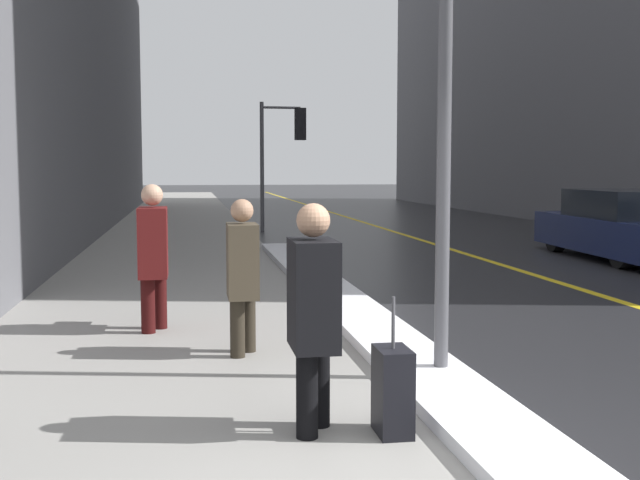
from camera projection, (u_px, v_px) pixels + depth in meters
name	position (u px, v px, depth m)	size (l,w,h in m)	color
sidewalk_slab	(178.00, 244.00, 19.05)	(4.00, 80.00, 0.01)	gray
road_centre_stripe	(421.00, 240.00, 20.03)	(0.16, 80.00, 0.00)	gold
snow_bank_curb	(339.00, 299.00, 10.71)	(0.72, 14.70, 0.12)	white
lamp_post	(445.00, 67.00, 6.62)	(0.28, 0.28, 4.33)	#515156
traffic_light_near	(286.00, 139.00, 22.55)	(1.31, 0.35, 3.63)	#515156
pedestrian_in_glasses	(313.00, 307.00, 5.39)	(0.30, 0.51, 1.57)	black
pedestrian_nearside	(243.00, 269.00, 7.65)	(0.29, 0.49, 1.51)	#2A241B
pedestrian_trailing	(153.00, 250.00, 8.78)	(0.31, 0.74, 1.63)	#340C0C
parked_car_navy	(625.00, 227.00, 15.82)	(2.09, 4.84, 1.37)	navy
rolling_suitcase	(393.00, 392.00, 5.40)	(0.22, 0.36, 0.95)	black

